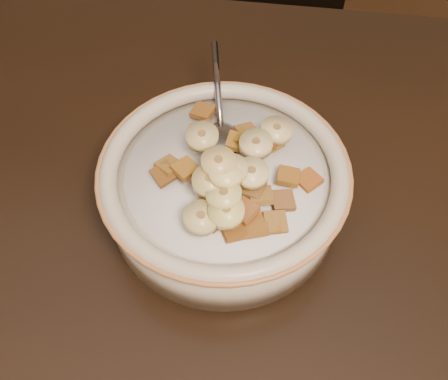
# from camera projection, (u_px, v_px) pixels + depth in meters

# --- Properties ---
(table) EXTENTS (1.42, 0.93, 0.04)m
(table) POSITION_uv_depth(u_px,v_px,m) (27.00, 267.00, 0.50)
(table) COLOR black
(table) RESTS_ON floor
(chair) EXTENTS (0.41, 0.41, 0.84)m
(chair) POSITION_uv_depth(u_px,v_px,m) (257.00, 69.00, 1.14)
(chair) COLOR black
(chair) RESTS_ON floor
(cereal_bowl) EXTENTS (0.23, 0.23, 0.05)m
(cereal_bowl) POSITION_uv_depth(u_px,v_px,m) (224.00, 192.00, 0.49)
(cereal_bowl) COLOR beige
(cereal_bowl) RESTS_ON table
(milk) EXTENTS (0.19, 0.19, 0.00)m
(milk) POSITION_uv_depth(u_px,v_px,m) (224.00, 175.00, 0.47)
(milk) COLOR white
(milk) RESTS_ON cereal_bowl
(spoon) EXTENTS (0.05, 0.06, 0.01)m
(spoon) POSITION_uv_depth(u_px,v_px,m) (222.00, 143.00, 0.49)
(spoon) COLOR gray
(spoon) RESTS_ON cereal_bowl
(cereal_square_0) EXTENTS (0.03, 0.03, 0.01)m
(cereal_square_0) POSITION_uv_depth(u_px,v_px,m) (309.00, 180.00, 0.46)
(cereal_square_0) COLOR #96571B
(cereal_square_0) RESTS_ON milk
(cereal_square_1) EXTENTS (0.03, 0.03, 0.01)m
(cereal_square_1) POSITION_uv_depth(u_px,v_px,m) (214.00, 218.00, 0.43)
(cereal_square_1) COLOR brown
(cereal_square_1) RESTS_ON milk
(cereal_square_2) EXTENTS (0.02, 0.02, 0.01)m
(cereal_square_2) POSITION_uv_depth(u_px,v_px,m) (209.00, 203.00, 0.44)
(cereal_square_2) COLOR brown
(cereal_square_2) RESTS_ON milk
(cereal_square_3) EXTENTS (0.02, 0.02, 0.01)m
(cereal_square_3) POSITION_uv_depth(u_px,v_px,m) (261.00, 196.00, 0.44)
(cereal_square_3) COLOR olive
(cereal_square_3) RESTS_ON milk
(cereal_square_4) EXTENTS (0.03, 0.03, 0.01)m
(cereal_square_4) POSITION_uv_depth(u_px,v_px,m) (203.00, 112.00, 0.51)
(cereal_square_4) COLOR brown
(cereal_square_4) RESTS_ON milk
(cereal_square_5) EXTENTS (0.03, 0.03, 0.01)m
(cereal_square_5) POSITION_uv_depth(u_px,v_px,m) (247.00, 139.00, 0.47)
(cereal_square_5) COLOR brown
(cereal_square_5) RESTS_ON milk
(cereal_square_6) EXTENTS (0.02, 0.02, 0.01)m
(cereal_square_6) POSITION_uv_depth(u_px,v_px,m) (288.00, 176.00, 0.46)
(cereal_square_6) COLOR #99671D
(cereal_square_6) RESTS_ON milk
(cereal_square_7) EXTENTS (0.03, 0.03, 0.01)m
(cereal_square_7) POSITION_uv_depth(u_px,v_px,m) (234.00, 231.00, 0.43)
(cereal_square_7) COLOR brown
(cereal_square_7) RESTS_ON milk
(cereal_square_8) EXTENTS (0.03, 0.03, 0.01)m
(cereal_square_8) POSITION_uv_depth(u_px,v_px,m) (169.00, 166.00, 0.46)
(cereal_square_8) COLOR brown
(cereal_square_8) RESTS_ON milk
(cereal_square_9) EXTENTS (0.03, 0.03, 0.01)m
(cereal_square_9) POSITION_uv_depth(u_px,v_px,m) (247.00, 132.00, 0.48)
(cereal_square_9) COLOR olive
(cereal_square_9) RESTS_ON milk
(cereal_square_10) EXTENTS (0.03, 0.02, 0.01)m
(cereal_square_10) POSITION_uv_depth(u_px,v_px,m) (254.00, 149.00, 0.47)
(cereal_square_10) COLOR brown
(cereal_square_10) RESTS_ON milk
(cereal_square_11) EXTENTS (0.02, 0.02, 0.01)m
(cereal_square_11) POSITION_uv_depth(u_px,v_px,m) (269.00, 223.00, 0.43)
(cereal_square_11) COLOR #9D561D
(cereal_square_11) RESTS_ON milk
(cereal_square_12) EXTENTS (0.02, 0.02, 0.01)m
(cereal_square_12) POSITION_uv_depth(u_px,v_px,m) (223.00, 198.00, 0.44)
(cereal_square_12) COLOR brown
(cereal_square_12) RESTS_ON milk
(cereal_square_13) EXTENTS (0.02, 0.02, 0.01)m
(cereal_square_13) POSITION_uv_depth(u_px,v_px,m) (256.00, 227.00, 0.43)
(cereal_square_13) COLOR #905717
(cereal_square_13) RESTS_ON milk
(cereal_square_14) EXTENTS (0.03, 0.03, 0.01)m
(cereal_square_14) POSITION_uv_depth(u_px,v_px,m) (203.00, 130.00, 0.49)
(cereal_square_14) COLOR brown
(cereal_square_14) RESTS_ON milk
(cereal_square_15) EXTENTS (0.02, 0.02, 0.01)m
(cereal_square_15) POSITION_uv_depth(u_px,v_px,m) (202.00, 112.00, 0.51)
(cereal_square_15) COLOR brown
(cereal_square_15) RESTS_ON milk
(cereal_square_16) EXTENTS (0.03, 0.03, 0.01)m
(cereal_square_16) POSITION_uv_depth(u_px,v_px,m) (185.00, 169.00, 0.45)
(cereal_square_16) COLOR brown
(cereal_square_16) RESTS_ON milk
(cereal_square_17) EXTENTS (0.02, 0.02, 0.01)m
(cereal_square_17) POSITION_uv_depth(u_px,v_px,m) (237.00, 142.00, 0.47)
(cereal_square_17) COLOR #8C611A
(cereal_square_17) RESTS_ON milk
(cereal_square_18) EXTENTS (0.03, 0.03, 0.01)m
(cereal_square_18) POSITION_uv_depth(u_px,v_px,m) (245.00, 210.00, 0.43)
(cereal_square_18) COLOR #965A25
(cereal_square_18) RESTS_ON milk
(cereal_square_19) EXTENTS (0.03, 0.03, 0.01)m
(cereal_square_19) POSITION_uv_depth(u_px,v_px,m) (271.00, 142.00, 0.48)
(cereal_square_19) COLOR olive
(cereal_square_19) RESTS_ON milk
(cereal_square_20) EXTENTS (0.02, 0.02, 0.01)m
(cereal_square_20) POSITION_uv_depth(u_px,v_px,m) (283.00, 201.00, 0.44)
(cereal_square_20) COLOR brown
(cereal_square_20) RESTS_ON milk
(cereal_square_21) EXTENTS (0.03, 0.03, 0.01)m
(cereal_square_21) POSITION_uv_depth(u_px,v_px,m) (262.00, 145.00, 0.47)
(cereal_square_21) COLOR brown
(cereal_square_21) RESTS_ON milk
(cereal_square_22) EXTENTS (0.02, 0.03, 0.01)m
(cereal_square_22) POSITION_uv_depth(u_px,v_px,m) (275.00, 222.00, 0.43)
(cereal_square_22) COLOR brown
(cereal_square_22) RESTS_ON milk
(cereal_square_23) EXTENTS (0.03, 0.03, 0.01)m
(cereal_square_23) POSITION_uv_depth(u_px,v_px,m) (164.00, 174.00, 0.46)
(cereal_square_23) COLOR brown
(cereal_square_23) RESTS_ON milk
(cereal_square_24) EXTENTS (0.03, 0.03, 0.01)m
(cereal_square_24) POSITION_uv_depth(u_px,v_px,m) (253.00, 189.00, 0.44)
(cereal_square_24) COLOR brown
(cereal_square_24) RESTS_ON milk
(banana_slice_0) EXTENTS (0.04, 0.04, 0.01)m
(banana_slice_0) POSITION_uv_depth(u_px,v_px,m) (202.00, 137.00, 0.46)
(banana_slice_0) COLOR #D5CC7D
(banana_slice_0) RESTS_ON milk
(banana_slice_1) EXTENTS (0.03, 0.03, 0.01)m
(banana_slice_1) POSITION_uv_depth(u_px,v_px,m) (230.00, 170.00, 0.43)
(banana_slice_1) COLOR beige
(banana_slice_1) RESTS_ON milk
(banana_slice_2) EXTENTS (0.04, 0.04, 0.01)m
(banana_slice_2) POSITION_uv_depth(u_px,v_px,m) (226.00, 212.00, 0.42)
(banana_slice_2) COLOR #F5E17E
(banana_slice_2) RESTS_ON milk
(banana_slice_3) EXTENTS (0.04, 0.04, 0.01)m
(banana_slice_3) POSITION_uv_depth(u_px,v_px,m) (256.00, 144.00, 0.46)
(banana_slice_3) COLOR #CEC18A
(banana_slice_3) RESTS_ON milk
(banana_slice_4) EXTENTS (0.04, 0.04, 0.01)m
(banana_slice_4) POSITION_uv_depth(u_px,v_px,m) (277.00, 130.00, 0.48)
(banana_slice_4) COLOR #FDF1AA
(banana_slice_4) RESTS_ON milk
(banana_slice_5) EXTENTS (0.03, 0.03, 0.01)m
(banana_slice_5) POSITION_uv_depth(u_px,v_px,m) (226.00, 174.00, 0.43)
(banana_slice_5) COLOR #F8E07C
(banana_slice_5) RESTS_ON milk
(banana_slice_6) EXTENTS (0.04, 0.04, 0.01)m
(banana_slice_6) POSITION_uv_depth(u_px,v_px,m) (251.00, 173.00, 0.44)
(banana_slice_6) COLOR beige
(banana_slice_6) RESTS_ON milk
(banana_slice_7) EXTENTS (0.04, 0.04, 0.01)m
(banana_slice_7) POSITION_uv_depth(u_px,v_px,m) (210.00, 181.00, 0.43)
(banana_slice_7) COLOR #D5BD72
(banana_slice_7) RESTS_ON milk
(banana_slice_8) EXTENTS (0.03, 0.03, 0.01)m
(banana_slice_8) POSITION_uv_depth(u_px,v_px,m) (224.00, 195.00, 0.42)
(banana_slice_8) COLOR #DBD075
(banana_slice_8) RESTS_ON milk
(banana_slice_9) EXTENTS (0.04, 0.04, 0.02)m
(banana_slice_9) POSITION_uv_depth(u_px,v_px,m) (256.00, 145.00, 0.46)
(banana_slice_9) COLOR #FBE09A
(banana_slice_9) RESTS_ON milk
(banana_slice_10) EXTENTS (0.04, 0.04, 0.01)m
(banana_slice_10) POSITION_uv_depth(u_px,v_px,m) (201.00, 218.00, 0.42)
(banana_slice_10) COLOR #CCC585
(banana_slice_10) RESTS_ON milk
(banana_slice_11) EXTENTS (0.04, 0.04, 0.01)m
(banana_slice_11) POSITION_uv_depth(u_px,v_px,m) (219.00, 163.00, 0.43)
(banana_slice_11) COLOR #F6D587
(banana_slice_11) RESTS_ON milk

